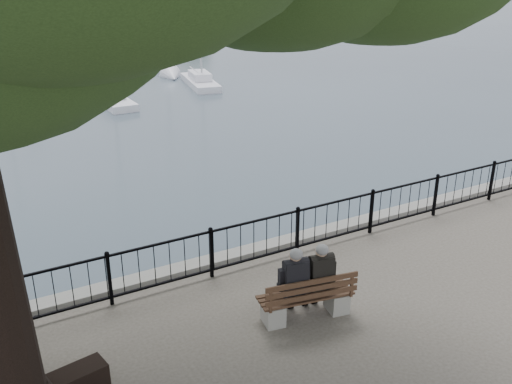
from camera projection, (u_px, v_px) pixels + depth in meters
harbor at (245, 275)px, 12.29m from camera, size 260.00×260.00×1.20m
railing at (256, 240)px, 11.49m from camera, size 22.06×0.06×1.00m
bench at (307, 302)px, 9.83m from camera, size 1.74×0.79×0.88m
person_left at (292, 285)px, 9.72m from camera, size 0.47×0.74×1.40m
person_right at (317, 280)px, 9.86m from camera, size 0.47×0.74×1.40m
lion_monument at (12, 19)px, 50.50m from camera, size 5.73×5.73×8.53m
sailboat_b at (3, 100)px, 28.90m from camera, size 2.91×4.74×9.02m
sailboat_c at (112, 98)px, 29.32m from camera, size 1.30×4.61×8.70m
sailboat_d at (200, 80)px, 33.70m from camera, size 2.38×5.19×9.74m
sailboat_g at (165, 61)px, 40.58m from camera, size 3.40×5.68×9.83m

